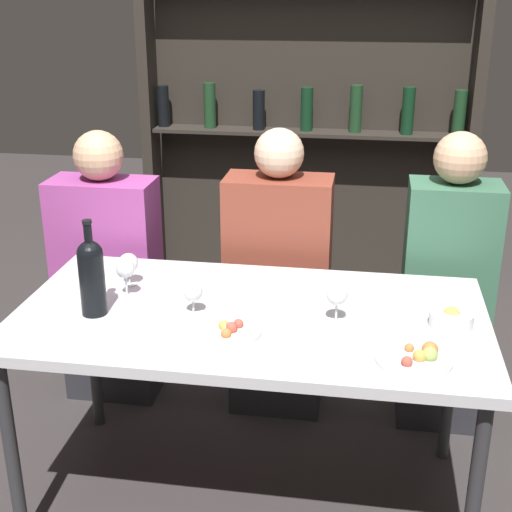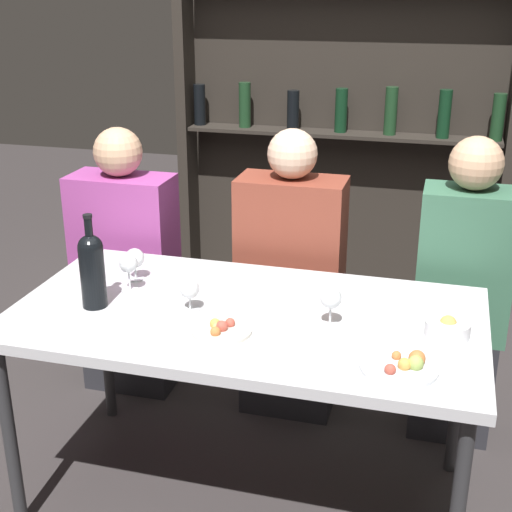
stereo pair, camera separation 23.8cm
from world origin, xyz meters
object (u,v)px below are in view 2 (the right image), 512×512
object	(u,v)px
wine_glass_3	(128,265)
snack_bowl	(448,328)
seated_person_right	(460,301)
food_plate_0	(403,365)
food_plate_1	(221,329)
seated_person_left	(126,272)
wine_glass_0	(135,259)
seated_person_center	(290,286)
wine_glass_1	(331,299)
wine_glass_2	(190,290)
wine_bottle	(92,267)

from	to	relation	value
wine_glass_3	snack_bowl	size ratio (longest dim) A/B	0.98
wine_glass_3	seated_person_right	bearing A→B (deg)	26.12
food_plate_0	food_plate_1	bearing A→B (deg)	171.84
wine_glass_3	seated_person_left	xyz separation A→B (m)	(-0.28, 0.55, -0.28)
wine_glass_0	wine_glass_3	bearing A→B (deg)	-76.67
wine_glass_0	seated_person_center	distance (m)	0.70
seated_person_left	seated_person_center	distance (m)	0.73
snack_bowl	wine_glass_1	bearing A→B (deg)	-176.37
wine_glass_2	food_plate_0	size ratio (longest dim) A/B	0.50
wine_glass_2	food_plate_0	bearing A→B (deg)	-16.13
seated_person_left	wine_glass_3	bearing A→B (deg)	-62.82
food_plate_0	wine_glass_3	bearing A→B (deg)	162.78
wine_glass_3	snack_bowl	xyz separation A→B (m)	(1.07, -0.06, -0.07)
wine_glass_2	food_plate_1	world-z (taller)	wine_glass_2
food_plate_1	snack_bowl	world-z (taller)	snack_bowl
snack_bowl	seated_person_right	world-z (taller)	seated_person_right
wine_bottle	seated_person_center	size ratio (longest dim) A/B	0.26
wine_glass_2	seated_person_right	world-z (taller)	seated_person_right
wine_bottle	seated_person_left	xyz separation A→B (m)	(-0.22, 0.70, -0.32)
wine_glass_3	food_plate_0	xyz separation A→B (m)	(0.96, -0.30, -0.08)
wine_bottle	wine_glass_2	distance (m)	0.33
wine_glass_1	food_plate_0	size ratio (longest dim) A/B	0.58
food_plate_0	seated_person_right	distance (m)	0.88
wine_glass_3	seated_person_center	world-z (taller)	seated_person_center
wine_glass_2	food_plate_1	bearing A→B (deg)	-40.09
wine_bottle	seated_person_left	distance (m)	0.80
snack_bowl	seated_person_center	size ratio (longest dim) A/B	0.11
wine_glass_1	seated_person_right	bearing A→B (deg)	57.19
food_plate_0	seated_person_left	xyz separation A→B (m)	(-1.24, 0.85, -0.19)
snack_bowl	seated_person_right	size ratio (longest dim) A/B	0.11
seated_person_right	wine_glass_2	bearing A→B (deg)	-143.34
wine_glass_2	seated_person_center	size ratio (longest dim) A/B	0.09
snack_bowl	seated_person_left	bearing A→B (deg)	155.73
food_plate_1	snack_bowl	bearing A→B (deg)	13.29
snack_bowl	seated_person_center	bearing A→B (deg)	135.57
wine_glass_0	seated_person_left	world-z (taller)	seated_person_left
wine_glass_1	food_plate_1	bearing A→B (deg)	-156.62
food_plate_0	seated_person_left	bearing A→B (deg)	145.63
food_plate_1	food_plate_0	bearing A→B (deg)	-8.16
wine_glass_2	seated_person_left	xyz separation A→B (m)	(-0.54, 0.65, -0.25)
seated_person_left	seated_person_center	world-z (taller)	seated_person_center
snack_bowl	seated_person_center	distance (m)	0.89
wine_glass_0	seated_person_left	size ratio (longest dim) A/B	0.10
wine_glass_2	wine_glass_3	bearing A→B (deg)	159.87
wine_bottle	food_plate_0	xyz separation A→B (m)	(1.02, -0.15, -0.13)
wine_glass_3	seated_person_left	size ratio (longest dim) A/B	0.11
seated_person_left	snack_bowl	bearing A→B (deg)	-24.27
wine_bottle	wine_glass_1	distance (m)	0.78
wine_glass_2	seated_person_right	distance (m)	1.11
seated_person_left	seated_person_right	size ratio (longest dim) A/B	0.97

